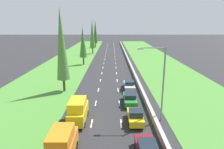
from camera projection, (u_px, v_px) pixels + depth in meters
name	position (u px, v px, depth m)	size (l,w,h in m)	color
ground_plane	(111.00, 61.00, 60.75)	(300.00, 300.00, 0.00)	#28282B
grass_verge_left	(70.00, 61.00, 60.80)	(14.00, 140.00, 0.04)	#478433
grass_verge_right	(157.00, 61.00, 60.68)	(14.00, 140.00, 0.04)	#478433
median_barrier	(129.00, 60.00, 60.61)	(0.44, 120.00, 0.85)	#9E9B93
lane_markings	(111.00, 61.00, 60.74)	(3.64, 116.00, 0.01)	white
yellow_hatchback_right_lane	(136.00, 116.00, 22.95)	(1.74, 3.90, 1.72)	yellow
green_sedan_right_lane	(131.00, 99.00, 28.44)	(1.82, 4.50, 1.64)	#237A33
orange_van_left_lane	(63.00, 145.00, 16.67)	(1.96, 4.90, 2.82)	orange
yellow_van_left_lane	(79.00, 110.00, 23.24)	(1.96, 4.90, 2.82)	yellow
silver_sedan_right_lane	(130.00, 85.00, 34.63)	(1.82, 4.50, 1.64)	silver
poplar_tree_second	(62.00, 45.00, 32.01)	(2.15, 2.15, 14.05)	#4C3823
poplar_tree_third	(84.00, 42.00, 54.28)	(2.07, 2.07, 10.62)	#4C3823
poplar_tree_fourth	(93.00, 34.00, 74.14)	(2.12, 2.12, 12.92)	#4C3823
poplar_tree_fifth	(96.00, 32.00, 93.58)	(2.13, 2.13, 13.20)	#4C3823
street_light_mast	(161.00, 79.00, 22.39)	(3.20, 0.28, 9.00)	gray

